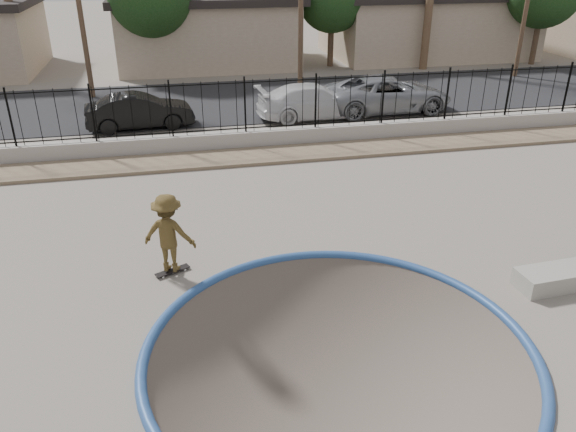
# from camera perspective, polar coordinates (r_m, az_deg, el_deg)

# --- Properties ---
(ground) EXTENTS (120.00, 120.00, 2.20)m
(ground) POSITION_cam_1_polar(r_m,az_deg,el_deg) (22.00, -4.80, 5.63)
(ground) COLOR slate
(ground) RESTS_ON ground
(bowl_pit) EXTENTS (6.84, 6.84, 1.80)m
(bowl_pit) POSITION_cam_1_polar(r_m,az_deg,el_deg) (10.23, 5.23, -13.53)
(bowl_pit) COLOR #53493F
(bowl_pit) RESTS_ON ground
(coping_ring) EXTENTS (7.04, 7.04, 0.20)m
(coping_ring) POSITION_cam_1_polar(r_m,az_deg,el_deg) (10.23, 5.23, -13.53)
(coping_ring) COLOR #294C85
(coping_ring) RESTS_ON ground
(rock_strip) EXTENTS (42.00, 1.60, 0.11)m
(rock_strip) POSITION_cam_1_polar(r_m,az_deg,el_deg) (19.00, -3.77, 6.05)
(rock_strip) COLOR #866F57
(rock_strip) RESTS_ON ground
(retaining_wall) EXTENTS (42.00, 0.45, 0.60)m
(retaining_wall) POSITION_cam_1_polar(r_m,az_deg,el_deg) (19.95, -4.27, 7.76)
(retaining_wall) COLOR #9E948A
(retaining_wall) RESTS_ON ground
(fence) EXTENTS (40.00, 0.04, 1.80)m
(fence) POSITION_cam_1_polar(r_m,az_deg,el_deg) (19.61, -4.39, 11.09)
(fence) COLOR black
(fence) RESTS_ON retaining_wall
(street) EXTENTS (90.00, 8.00, 0.04)m
(street) POSITION_cam_1_polar(r_m,az_deg,el_deg) (26.43, -6.39, 11.55)
(street) COLOR black
(street) RESTS_ON ground
(house_center) EXTENTS (10.60, 8.60, 3.90)m
(house_center) POSITION_cam_1_polar(r_m,az_deg,el_deg) (35.38, -8.36, 18.29)
(house_center) COLOR tan
(house_center) RESTS_ON ground
(house_east) EXTENTS (12.60, 8.60, 3.90)m
(house_east) POSITION_cam_1_polar(r_m,az_deg,el_deg) (38.97, 13.78, 18.53)
(house_east) COLOR tan
(house_east) RESTS_ON ground
(skater) EXTENTS (1.30, 1.02, 1.76)m
(skater) POSITION_cam_1_polar(r_m,az_deg,el_deg) (12.16, -11.99, -2.14)
(skater) COLOR brown
(skater) RESTS_ON ground
(skateboard) EXTENTS (0.78, 0.49, 0.07)m
(skateboard) POSITION_cam_1_polar(r_m,az_deg,el_deg) (12.56, -11.65, -5.47)
(skateboard) COLOR black
(skateboard) RESTS_ON ground
(concrete_ledge) EXTENTS (1.64, 0.79, 0.40)m
(concrete_ledge) POSITION_cam_1_polar(r_m,az_deg,el_deg) (13.02, 25.43, -5.73)
(concrete_ledge) COLOR gray
(concrete_ledge) RESTS_ON ground
(car_b) EXTENTS (4.15, 1.78, 1.33)m
(car_b) POSITION_cam_1_polar(r_m,az_deg,el_deg) (22.68, -14.83, 10.26)
(car_b) COLOR black
(car_b) RESTS_ON street
(car_c) EXTENTS (4.83, 2.19, 1.37)m
(car_c) POSITION_cam_1_polar(r_m,az_deg,el_deg) (23.38, 2.71, 11.58)
(car_c) COLOR silver
(car_c) RESTS_ON street
(car_d) EXTENTS (5.44, 2.61, 1.50)m
(car_d) POSITION_cam_1_polar(r_m,az_deg,el_deg) (24.65, 10.08, 12.12)
(car_d) COLOR gray
(car_d) RESTS_ON street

